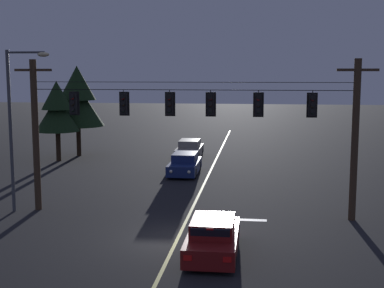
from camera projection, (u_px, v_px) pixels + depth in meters
ground_plane at (177, 240)px, 21.08m from camera, size 180.00×180.00×0.00m
lane_centre_stripe at (203, 187)px, 30.78m from camera, size 0.14×60.00×0.01m
stop_bar_paint at (229, 219)px, 24.05m from camera, size 3.40×0.36×0.01m
signal_span_assembly at (189, 135)px, 24.37m from camera, size 16.63×0.32×7.23m
traffic_light_leftmost at (73, 103)px, 24.83m from camera, size 0.48×0.41×1.22m
traffic_light_left_inner at (123, 104)px, 24.53m from camera, size 0.48×0.41×1.22m
traffic_light_centre at (170, 104)px, 24.27m from camera, size 0.48×0.41×1.22m
traffic_light_right_inner at (210, 104)px, 24.04m from camera, size 0.48×0.41×1.22m
traffic_light_rightmost at (258, 105)px, 23.77m from camera, size 0.48×0.41×1.22m
traffic_light_far_right at (312, 105)px, 23.48m from camera, size 0.48×0.41×1.22m
car_waiting_near_lane at (213, 238)px, 19.33m from camera, size 1.80×4.33×1.39m
car_oncoming_lead at (185, 164)px, 34.58m from camera, size 1.80×4.42×1.39m
car_oncoming_trailing at (190, 149)px, 41.20m from camera, size 1.80×4.42×1.39m
street_lamp_corner at (16, 115)px, 24.77m from camera, size 2.11×0.30×7.66m
tree_verge_near at (57, 109)px, 39.24m from camera, size 3.25×3.25×5.99m
tree_verge_far at (78, 99)px, 41.64m from camera, size 4.12×4.12×7.12m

